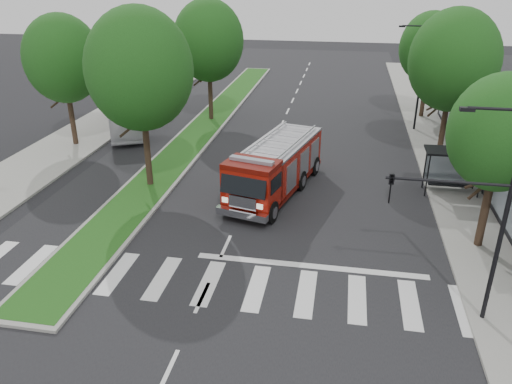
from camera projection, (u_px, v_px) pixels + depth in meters
The scene contains 15 objects.
ground at pixel (226, 246), 23.18m from camera, with size 140.00×140.00×0.00m, color black.
sidewalk_right at pixel (466, 180), 30.09m from camera, with size 5.00×80.00×0.15m, color gray.
sidewalk_left at pixel (55, 153), 34.45m from camera, with size 5.00×80.00×0.15m, color gray.
median at pixel (205, 126), 40.24m from camera, with size 3.00×50.00×0.15m.
bus_shelter at pixel (454, 159), 27.83m from camera, with size 3.20×1.60×2.61m.
tree_right_near at pixel (501, 133), 20.84m from camera, with size 4.40×4.40×8.05m.
tree_right_mid at pixel (454, 60), 31.18m from camera, with size 5.60×5.60×9.72m.
tree_right_far at pixel (430, 48), 40.41m from camera, with size 5.00×5.00×8.73m.
tree_median_near at pixel (140, 70), 26.70m from camera, with size 5.80×5.80×10.16m.
tree_median_far at pixel (208, 41), 39.38m from camera, with size 5.60×5.60×9.72m.
tree_left_mid at pixel (63, 59), 33.64m from camera, with size 5.20×5.20×9.16m.
streetlight_right_near at pixel (479, 204), 16.56m from camera, with size 4.08×0.22×8.00m.
streetlight_right_far at pixel (419, 74), 37.57m from camera, with size 2.11×0.20×8.00m.
fire_engine at pixel (275, 168), 28.09m from camera, with size 4.79×9.49×3.16m.
city_bus at pixel (126, 111), 39.44m from camera, with size 2.42×10.34×2.88m, color silver.
Camera 1 is at (4.94, -19.49, 11.89)m, focal length 35.00 mm.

